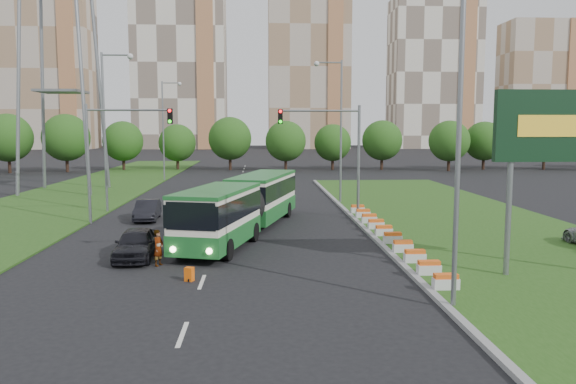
{
  "coord_description": "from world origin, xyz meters",
  "views": [
    {
      "loc": [
        -0.56,
        -29.05,
        6.41
      ],
      "look_at": [
        1.14,
        4.28,
        2.6
      ],
      "focal_mm": 35.0,
      "sensor_mm": 36.0,
      "label": 1
    }
  ],
  "objects": [
    {
      "name": "apartment_tower_ceast",
      "position": [
        15.0,
        150.0,
        25.0
      ],
      "size": [
        25.0,
        15.0,
        50.0
      ],
      "primitive_type": "cube",
      "color": "#B8A894",
      "rests_on": "ground"
    },
    {
      "name": "apartment_tower_cwest",
      "position": [
        -25.0,
        150.0,
        26.0
      ],
      "size": [
        28.0,
        15.0,
        52.0
      ],
      "primitive_type": "cube",
      "color": "beige",
      "rests_on": "ground"
    },
    {
      "name": "apartment_tower_west",
      "position": [
        -65.0,
        150.0,
        24.0
      ],
      "size": [
        26.0,
        15.0,
        48.0
      ],
      "primitive_type": "cube",
      "color": "#B8A894",
      "rests_on": "ground"
    },
    {
      "name": "ground",
      "position": [
        0.0,
        0.0,
        0.0
      ],
      "size": [
        360.0,
        360.0,
        0.0
      ],
      "primitive_type": "plane",
      "color": "black",
      "rests_on": "ground"
    },
    {
      "name": "flower_planters",
      "position": [
        6.7,
        1.9,
        0.45
      ],
      "size": [
        1.1,
        20.3,
        0.6
      ],
      "primitive_type": null,
      "color": "silver",
      "rests_on": "grass_median"
    },
    {
      "name": "midrise_east",
      "position": [
        90.0,
        150.0,
        20.0
      ],
      "size": [
        24.0,
        14.0,
        40.0
      ],
      "primitive_type": "cube",
      "color": "#B8A894",
      "rests_on": "ground"
    },
    {
      "name": "left_verge",
      "position": [
        -18.0,
        25.0,
        0.05
      ],
      "size": [
        12.0,
        110.0,
        0.1
      ],
      "primitive_type": "cube",
      "color": "#244D16",
      "rests_on": "ground"
    },
    {
      "name": "grass_median",
      "position": [
        13.0,
        8.0,
        0.07
      ],
      "size": [
        14.0,
        60.0,
        0.15
      ],
      "primitive_type": "cube",
      "color": "#244D16",
      "rests_on": "ground"
    },
    {
      "name": "street_lamps",
      "position": [
        -3.0,
        10.0,
        6.0
      ],
      "size": [
        36.0,
        60.0,
        12.0
      ],
      "primitive_type": null,
      "color": "slate",
      "rests_on": "ground"
    },
    {
      "name": "billboard",
      "position": [
        12.25,
        -6.0,
        6.16
      ],
      "size": [
        6.0,
        0.37,
        8.0
      ],
      "color": "slate",
      "rests_on": "ground"
    },
    {
      "name": "pedestrian",
      "position": [
        -5.3,
        -3.07,
        0.85
      ],
      "size": [
        0.62,
        0.73,
        1.71
      ],
      "primitive_type": "imported",
      "rotation": [
        0.0,
        0.0,
        1.17
      ],
      "color": "gray",
      "rests_on": "ground"
    },
    {
      "name": "lane_markings",
      "position": [
        -3.0,
        20.0,
        0.0
      ],
      "size": [
        0.2,
        100.0,
        0.01
      ],
      "primitive_type": null,
      "color": "silver",
      "rests_on": "ground"
    },
    {
      "name": "shopping_trolley",
      "position": [
        -3.54,
        -5.81,
        0.29
      ],
      "size": [
        0.34,
        0.36,
        0.59
      ],
      "rotation": [
        0.0,
        0.0,
        -0.36
      ],
      "color": "#E75A0C",
      "rests_on": "ground"
    },
    {
      "name": "apartment_tower_east",
      "position": [
        55.0,
        150.0,
        23.5
      ],
      "size": [
        27.0,
        15.0,
        47.0
      ],
      "primitive_type": "cube",
      "color": "beige",
      "rests_on": "ground"
    },
    {
      "name": "median_kerb",
      "position": [
        6.05,
        8.0,
        0.09
      ],
      "size": [
        0.3,
        60.0,
        0.18
      ],
      "primitive_type": "cube",
      "color": "gray",
      "rests_on": "ground"
    },
    {
      "name": "car_left_near",
      "position": [
        -6.66,
        -1.59,
        0.76
      ],
      "size": [
        1.92,
        4.49,
        1.51
      ],
      "primitive_type": "imported",
      "rotation": [
        0.0,
        0.0,
        0.03
      ],
      "color": "black",
      "rests_on": "ground"
    },
    {
      "name": "tree_line",
      "position": [
        10.0,
        55.0,
        4.5
      ],
      "size": [
        120.0,
        8.0,
        9.0
      ],
      "primitive_type": null,
      "color": "#214D14",
      "rests_on": "ground"
    },
    {
      "name": "car_left_far",
      "position": [
        -8.41,
        10.21,
        0.7
      ],
      "size": [
        1.75,
        4.35,
        1.41
      ],
      "primitive_type": "imported",
      "rotation": [
        0.0,
        0.0,
        0.06
      ],
      "color": "black",
      "rests_on": "ground"
    },
    {
      "name": "traffic_mast_median",
      "position": [
        4.78,
        10.0,
        5.35
      ],
      "size": [
        5.76,
        0.32,
        8.0
      ],
      "color": "slate",
      "rests_on": "ground"
    },
    {
      "name": "traffic_mast_left",
      "position": [
        -10.38,
        9.0,
        5.35
      ],
      "size": [
        5.76,
        0.32,
        8.0
      ],
      "color": "slate",
      "rests_on": "ground"
    },
    {
      "name": "articulated_bus",
      "position": [
        -1.66,
        4.98,
        1.75
      ],
      "size": [
        2.71,
        17.36,
        2.86
      ],
      "rotation": [
        0.0,
        0.0,
        -0.27
      ],
      "color": "silver",
      "rests_on": "ground"
    }
  ]
}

